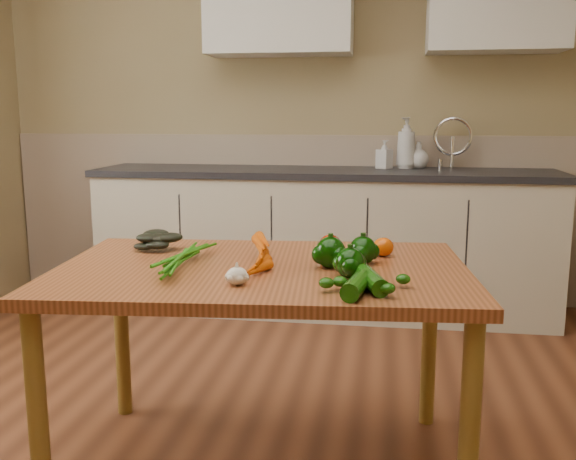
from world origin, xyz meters
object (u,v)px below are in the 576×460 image
(soap_bottle_b, at_px, (384,154))
(tomato_b, at_px, (361,246))
(garlic_bulb, at_px, (237,276))
(pepper_a, at_px, (330,253))
(soap_bottle_a, at_px, (406,143))
(pepper_c, at_px, (350,263))
(pepper_b, at_px, (363,250))
(tomato_c, at_px, (383,247))
(tomato_a, at_px, (330,245))
(zucchini_b, at_px, (356,285))
(soap_bottle_c, at_px, (418,155))
(table, at_px, (262,290))
(leafy_greens, at_px, (159,237))
(carrot_bunch, at_px, (235,257))
(zucchini_a, at_px, (372,280))

(soap_bottle_b, xyz_separation_m, tomato_b, (-0.07, -1.78, -0.22))
(garlic_bulb, height_order, pepper_a, pepper_a)
(soap_bottle_a, height_order, pepper_c, soap_bottle_a)
(pepper_b, relative_size, tomato_c, 1.27)
(garlic_bulb, height_order, tomato_c, tomato_c)
(tomato_a, relative_size, tomato_c, 1.09)
(pepper_c, distance_m, tomato_b, 0.33)
(tomato_b, relative_size, zucchini_b, 0.41)
(soap_bottle_c, height_order, pepper_b, soap_bottle_c)
(table, relative_size, leafy_greens, 7.35)
(pepper_c, bearing_deg, soap_bottle_c, 82.12)
(soap_bottle_a, distance_m, tomato_c, 1.85)
(soap_bottle_c, distance_m, tomato_b, 1.88)
(carrot_bunch, height_order, garlic_bulb, carrot_bunch)
(soap_bottle_c, bearing_deg, pepper_c, -118.91)
(tomato_c, bearing_deg, pepper_c, -107.36)
(tomato_c, bearing_deg, pepper_a, -130.57)
(leafy_greens, distance_m, tomato_a, 0.64)
(pepper_c, height_order, zucchini_b, pepper_c)
(garlic_bulb, height_order, zucchini_a, same)
(tomato_b, distance_m, tomato_c, 0.08)
(soap_bottle_b, height_order, tomato_b, soap_bottle_b)
(leafy_greens, xyz_separation_m, garlic_bulb, (0.40, -0.44, -0.02))
(leafy_greens, distance_m, pepper_a, 0.68)
(soap_bottle_a, distance_m, tomato_a, 1.88)
(tomato_c, relative_size, zucchini_a, 0.39)
(garlic_bulb, relative_size, pepper_c, 0.69)
(zucchini_a, bearing_deg, pepper_a, 119.91)
(table, relative_size, pepper_a, 14.04)
(soap_bottle_b, relative_size, soap_bottle_c, 1.07)
(tomato_b, bearing_deg, pepper_b, -85.40)
(soap_bottle_b, xyz_separation_m, pepper_a, (-0.16, -1.98, -0.20))
(tomato_b, height_order, zucchini_b, tomato_b)
(carrot_bunch, distance_m, pepper_b, 0.44)
(soap_bottle_c, bearing_deg, soap_bottle_a, 174.72)
(soap_bottle_a, relative_size, zucchini_b, 1.80)
(soap_bottle_c, height_order, zucchini_a, soap_bottle_c)
(soap_bottle_b, bearing_deg, tomato_c, 123.33)
(tomato_c, bearing_deg, tomato_a, -178.35)
(garlic_bulb, bearing_deg, carrot_bunch, 104.96)
(table, xyz_separation_m, leafy_greens, (-0.43, 0.19, 0.13))
(leafy_greens, distance_m, garlic_bulb, 0.59)
(tomato_a, height_order, zucchini_b, tomato_a)
(soap_bottle_b, bearing_deg, zucchini_b, 121.48)
(pepper_c, xyz_separation_m, zucchini_a, (0.07, -0.13, -0.02))
(soap_bottle_a, relative_size, garlic_bulb, 4.92)
(zucchini_b, bearing_deg, pepper_c, 98.74)
(soap_bottle_b, bearing_deg, tomato_b, 120.81)
(table, xyz_separation_m, pepper_b, (0.33, 0.09, 0.13))
(pepper_a, bearing_deg, table, -176.29)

